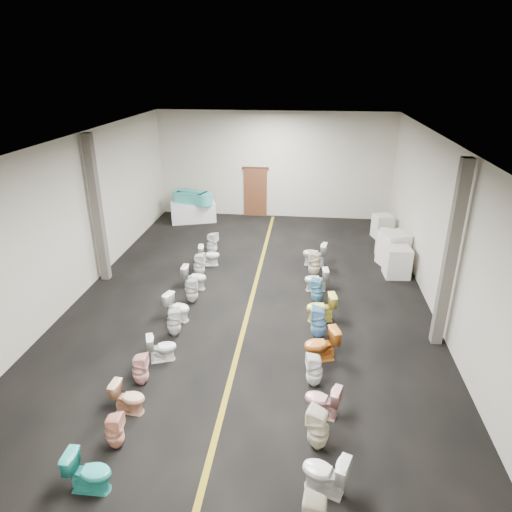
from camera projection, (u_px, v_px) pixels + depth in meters
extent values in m
plane|color=black|center=(251.00, 301.00, 13.07)|extent=(16.00, 16.00, 0.00)
plane|color=black|center=(250.00, 142.00, 11.30)|extent=(16.00, 16.00, 0.00)
plane|color=#BEB7A2|center=(274.00, 165.00, 19.50)|extent=(10.00, 0.00, 10.00)
plane|color=#BEB7A2|center=(156.00, 475.00, 4.87)|extent=(10.00, 0.00, 10.00)
plane|color=#BEB7A2|center=(73.00, 220.00, 12.72)|extent=(0.00, 16.00, 16.00)
plane|color=#BEB7A2|center=(444.00, 235.00, 11.66)|extent=(0.00, 16.00, 16.00)
cube|color=olive|center=(251.00, 301.00, 13.07)|extent=(0.12, 15.60, 0.01)
cube|color=#562D19|center=(255.00, 192.00, 20.00)|extent=(1.00, 0.10, 2.10)
cube|color=#331C11|center=(255.00, 168.00, 19.59)|extent=(1.15, 0.08, 0.10)
cube|color=#59544C|center=(97.00, 210.00, 13.60)|extent=(0.25, 0.25, 4.50)
cube|color=#59544C|center=(450.00, 257.00, 10.31)|extent=(0.25, 0.25, 4.50)
cube|color=silver|center=(193.00, 212.00, 19.52)|extent=(2.05, 1.47, 0.82)
cube|color=#3CAFA5|center=(192.00, 197.00, 19.27)|extent=(1.35, 1.00, 0.50)
cylinder|color=#3CAFA5|center=(180.00, 196.00, 19.50)|extent=(0.66, 0.66, 0.50)
cylinder|color=#3CAFA5|center=(205.00, 199.00, 19.04)|extent=(0.66, 0.66, 0.50)
cube|color=teal|center=(192.00, 193.00, 19.19)|extent=(1.09, 0.75, 0.20)
cube|color=silver|center=(397.00, 262.00, 14.45)|extent=(0.80, 0.80, 0.97)
cube|color=silver|center=(393.00, 249.00, 15.23)|extent=(1.07, 1.07, 1.13)
cube|color=silver|center=(388.00, 242.00, 16.30)|extent=(0.92, 0.92, 0.80)
cube|color=silver|center=(382.00, 226.00, 17.66)|extent=(0.79, 0.79, 0.91)
imported|color=#2CAEA5|center=(89.00, 472.00, 7.18)|extent=(0.72, 0.41, 0.73)
imported|color=#F3AB8F|center=(115.00, 431.00, 7.99)|extent=(0.34, 0.33, 0.71)
imported|color=#EAAE88|center=(129.00, 398.00, 8.82)|extent=(0.68, 0.42, 0.67)
imported|color=beige|center=(140.00, 370.00, 9.57)|extent=(0.36, 0.36, 0.74)
imported|color=white|center=(162.00, 347.00, 10.37)|extent=(0.74, 0.58, 0.67)
imported|color=silver|center=(174.00, 322.00, 11.30)|extent=(0.43, 0.43, 0.76)
imported|color=white|center=(178.00, 307.00, 12.02)|extent=(0.80, 0.61, 0.72)
imported|color=silver|center=(192.00, 290.00, 12.86)|extent=(0.40, 0.40, 0.77)
imported|color=silver|center=(194.00, 277.00, 13.67)|extent=(0.72, 0.41, 0.74)
imported|color=silver|center=(199.00, 265.00, 14.43)|extent=(0.37, 0.36, 0.80)
imported|color=white|center=(209.00, 255.00, 15.28)|extent=(0.75, 0.50, 0.71)
imported|color=white|center=(212.00, 244.00, 16.08)|extent=(0.48, 0.48, 0.83)
imported|color=white|center=(325.00, 473.00, 7.15)|extent=(0.84, 0.65, 0.75)
imported|color=beige|center=(318.00, 429.00, 7.95)|extent=(0.50, 0.49, 0.85)
imported|color=#D8989A|center=(322.00, 400.00, 8.72)|extent=(0.77, 0.58, 0.70)
imported|color=white|center=(314.00, 370.00, 9.53)|extent=(0.40, 0.40, 0.76)
imported|color=orange|center=(321.00, 345.00, 10.35)|extent=(0.89, 0.68, 0.80)
imported|color=#70A8DA|center=(319.00, 322.00, 11.19)|extent=(0.41, 0.40, 0.86)
imported|color=#EDE055|center=(321.00, 308.00, 11.94)|extent=(0.83, 0.57, 0.78)
imported|color=#63ADCF|center=(317.00, 291.00, 12.88)|extent=(0.42, 0.41, 0.74)
imported|color=silver|center=(316.00, 280.00, 13.56)|extent=(0.74, 0.47, 0.71)
imported|color=beige|center=(314.00, 264.00, 14.47)|extent=(0.40, 0.40, 0.84)
imported|color=silver|center=(315.00, 254.00, 15.23)|extent=(0.86, 0.59, 0.81)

